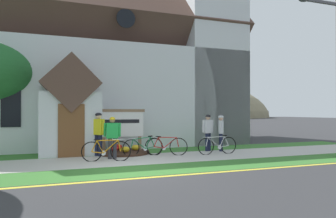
{
  "coord_description": "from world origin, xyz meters",
  "views": [
    {
      "loc": [
        -2.2,
        -9.41,
        1.8
      ],
      "look_at": [
        2.56,
        3.87,
        1.92
      ],
      "focal_mm": 32.41,
      "sensor_mm": 36.0,
      "label": 1
    }
  ],
  "objects_px": {
    "church_sign": "(122,124)",
    "cyclist_in_yellow_jersey": "(112,135)",
    "bicycle_red": "(143,147)",
    "cyclist_in_green_jersey": "(221,130)",
    "bicycle_orange": "(166,146)",
    "bicycle_white": "(218,145)",
    "roadside_conifer": "(216,62)",
    "cyclist_in_orange_jersey": "(208,130)",
    "cyclist_in_red_jersey": "(98,130)",
    "bicycle_black": "(106,151)"
  },
  "relations": [
    {
      "from": "bicycle_black",
      "to": "roadside_conifer",
      "type": "height_order",
      "value": "roadside_conifer"
    },
    {
      "from": "bicycle_black",
      "to": "cyclist_in_red_jersey",
      "type": "distance_m",
      "value": 1.51
    },
    {
      "from": "bicycle_red",
      "to": "cyclist_in_yellow_jersey",
      "type": "bearing_deg",
      "value": -161.89
    },
    {
      "from": "bicycle_orange",
      "to": "bicycle_black",
      "type": "bearing_deg",
      "value": -164.89
    },
    {
      "from": "bicycle_red",
      "to": "cyclist_in_yellow_jersey",
      "type": "relative_size",
      "value": 1.09
    },
    {
      "from": "bicycle_red",
      "to": "cyclist_in_red_jersey",
      "type": "bearing_deg",
      "value": 164.23
    },
    {
      "from": "church_sign",
      "to": "cyclist_in_red_jersey",
      "type": "distance_m",
      "value": 1.29
    },
    {
      "from": "cyclist_in_orange_jersey",
      "to": "cyclist_in_yellow_jersey",
      "type": "bearing_deg",
      "value": -169.5
    },
    {
      "from": "church_sign",
      "to": "cyclist_in_yellow_jersey",
      "type": "distance_m",
      "value": 1.76
    },
    {
      "from": "bicycle_red",
      "to": "roadside_conifer",
      "type": "bearing_deg",
      "value": 43.54
    },
    {
      "from": "cyclist_in_yellow_jersey",
      "to": "bicycle_red",
      "type": "bearing_deg",
      "value": 18.11
    },
    {
      "from": "bicycle_white",
      "to": "bicycle_orange",
      "type": "bearing_deg",
      "value": 168.59
    },
    {
      "from": "cyclist_in_red_jersey",
      "to": "cyclist_in_orange_jersey",
      "type": "relative_size",
      "value": 1.06
    },
    {
      "from": "bicycle_red",
      "to": "cyclist_in_orange_jersey",
      "type": "height_order",
      "value": "cyclist_in_orange_jersey"
    },
    {
      "from": "church_sign",
      "to": "bicycle_orange",
      "type": "relative_size",
      "value": 1.22
    },
    {
      "from": "church_sign",
      "to": "cyclist_in_yellow_jersey",
      "type": "relative_size",
      "value": 1.25
    },
    {
      "from": "church_sign",
      "to": "bicycle_red",
      "type": "distance_m",
      "value": 1.58
    },
    {
      "from": "cyclist_in_green_jersey",
      "to": "cyclist_in_red_jersey",
      "type": "distance_m",
      "value": 5.43
    },
    {
      "from": "bicycle_orange",
      "to": "bicycle_white",
      "type": "bearing_deg",
      "value": -11.41
    },
    {
      "from": "cyclist_in_green_jersey",
      "to": "cyclist_in_red_jersey",
      "type": "relative_size",
      "value": 0.93
    },
    {
      "from": "bicycle_orange",
      "to": "bicycle_black",
      "type": "xyz_separation_m",
      "value": [
        -2.54,
        -0.69,
        0.0
      ]
    },
    {
      "from": "bicycle_orange",
      "to": "cyclist_in_green_jersey",
      "type": "bearing_deg",
      "value": 7.9
    },
    {
      "from": "cyclist_in_orange_jersey",
      "to": "cyclist_in_yellow_jersey",
      "type": "relative_size",
      "value": 1.04
    },
    {
      "from": "church_sign",
      "to": "cyclist_in_yellow_jersey",
      "type": "xyz_separation_m",
      "value": [
        -0.69,
        -1.59,
        -0.32
      ]
    },
    {
      "from": "cyclist_in_green_jersey",
      "to": "bicycle_black",
      "type": "bearing_deg",
      "value": -168.61
    },
    {
      "from": "bicycle_red",
      "to": "cyclist_in_orange_jersey",
      "type": "bearing_deg",
      "value": 7.17
    },
    {
      "from": "bicycle_orange",
      "to": "cyclist_in_orange_jersey",
      "type": "bearing_deg",
      "value": 14.54
    },
    {
      "from": "church_sign",
      "to": "roadside_conifer",
      "type": "xyz_separation_m",
      "value": [
        7.61,
        5.48,
        4.0
      ]
    },
    {
      "from": "cyclist_in_yellow_jersey",
      "to": "cyclist_in_green_jersey",
      "type": "bearing_deg",
      "value": 7.23
    },
    {
      "from": "roadside_conifer",
      "to": "bicycle_orange",
      "type": "bearing_deg",
      "value": -131.64
    },
    {
      "from": "bicycle_orange",
      "to": "bicycle_white",
      "type": "height_order",
      "value": "bicycle_white"
    },
    {
      "from": "bicycle_orange",
      "to": "cyclist_in_orange_jersey",
      "type": "relative_size",
      "value": 0.99
    },
    {
      "from": "cyclist_in_orange_jersey",
      "to": "cyclist_in_red_jersey",
      "type": "bearing_deg",
      "value": 178.9
    },
    {
      "from": "roadside_conifer",
      "to": "cyclist_in_yellow_jersey",
      "type": "bearing_deg",
      "value": -139.6
    },
    {
      "from": "cyclist_in_red_jersey",
      "to": "cyclist_in_yellow_jersey",
      "type": "height_order",
      "value": "cyclist_in_red_jersey"
    },
    {
      "from": "bicycle_black",
      "to": "cyclist_in_red_jersey",
      "type": "relative_size",
      "value": 0.99
    },
    {
      "from": "bicycle_orange",
      "to": "bicycle_red",
      "type": "bearing_deg",
      "value": 168.9
    },
    {
      "from": "bicycle_orange",
      "to": "bicycle_white",
      "type": "relative_size",
      "value": 0.9
    },
    {
      "from": "cyclist_in_red_jersey",
      "to": "roadside_conifer",
      "type": "bearing_deg",
      "value": 35.21
    },
    {
      "from": "bicycle_black",
      "to": "cyclist_in_green_jersey",
      "type": "xyz_separation_m",
      "value": [
        5.32,
        1.07,
        0.56
      ]
    },
    {
      "from": "bicycle_black",
      "to": "cyclist_in_red_jersey",
      "type": "bearing_deg",
      "value": 94.54
    },
    {
      "from": "bicycle_white",
      "to": "cyclist_in_green_jersey",
      "type": "height_order",
      "value": "cyclist_in_green_jersey"
    },
    {
      "from": "bicycle_black",
      "to": "bicycle_red",
      "type": "bearing_deg",
      "value": 28.14
    },
    {
      "from": "church_sign",
      "to": "bicycle_red",
      "type": "bearing_deg",
      "value": -61.13
    },
    {
      "from": "bicycle_red",
      "to": "church_sign",
      "type": "bearing_deg",
      "value": 118.87
    },
    {
      "from": "bicycle_black",
      "to": "cyclist_in_green_jersey",
      "type": "distance_m",
      "value": 5.45
    },
    {
      "from": "bicycle_black",
      "to": "cyclist_in_orange_jersey",
      "type": "relative_size",
      "value": 1.05
    },
    {
      "from": "bicycle_white",
      "to": "roadside_conifer",
      "type": "height_order",
      "value": "roadside_conifer"
    },
    {
      "from": "cyclist_in_yellow_jersey",
      "to": "roadside_conifer",
      "type": "bearing_deg",
      "value": 40.4
    },
    {
      "from": "cyclist_in_red_jersey",
      "to": "roadside_conifer",
      "type": "xyz_separation_m",
      "value": [
        8.71,
        6.14,
        4.2
      ]
    }
  ]
}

